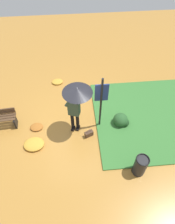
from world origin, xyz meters
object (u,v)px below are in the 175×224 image
at_px(person_with_umbrella, 76,99).
at_px(handbag, 89,134).
at_px(info_sign_post, 101,98).
at_px(trash_bin, 140,166).

distance_m(person_with_umbrella, handbag, 1.53).
xyz_separation_m(info_sign_post, handbag, (-0.44, -0.46, -1.32)).
height_order(person_with_umbrella, handbag, person_with_umbrella).
distance_m(person_with_umbrella, info_sign_post, 0.84).
xyz_separation_m(person_with_umbrella, handbag, (0.39, -0.40, -1.42)).
bearing_deg(handbag, person_with_umbrella, 134.25).
xyz_separation_m(info_sign_post, trash_bin, (1.00, -1.96, -1.03)).
height_order(info_sign_post, handbag, info_sign_post).
relative_size(handbag, trash_bin, 0.44).
distance_m(info_sign_post, handbag, 1.46).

